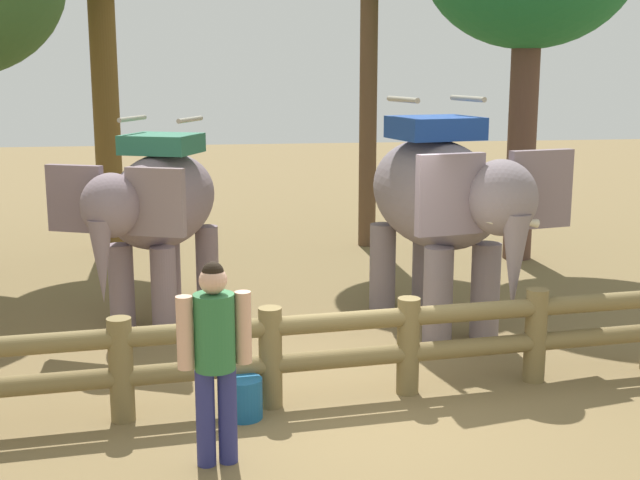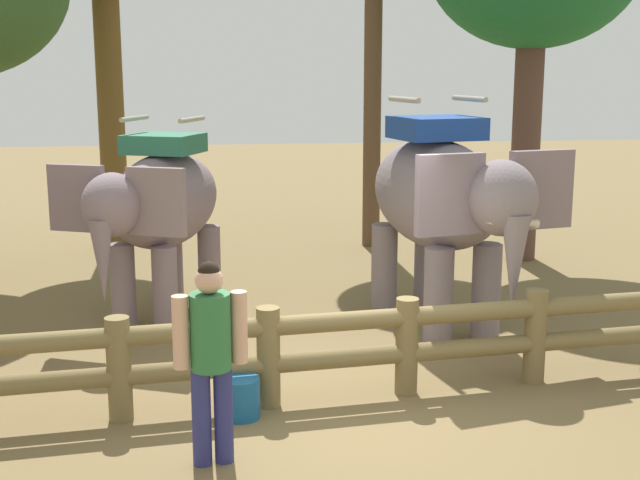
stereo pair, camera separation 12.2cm
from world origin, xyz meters
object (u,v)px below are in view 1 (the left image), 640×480
at_px(log_fence, 341,344).
at_px(elephant_near_left, 158,207).
at_px(elephant_center, 442,201).
at_px(feed_bucket, 244,398).
at_px(tourist_woman_in_black, 215,349).

xyz_separation_m(log_fence, elephant_near_left, (-1.98, 3.35, 0.95)).
xyz_separation_m(elephant_near_left, elephant_center, (3.70, -1.03, 0.16)).
relative_size(elephant_near_left, feed_bucket, 7.98).
height_order(elephant_near_left, feed_bucket, elephant_near_left).
distance_m(log_fence, elephant_center, 3.09).
distance_m(log_fence, tourist_woman_in_black, 1.89).
bearing_deg(elephant_near_left, feed_bucket, -75.52).
bearing_deg(elephant_center, elephant_near_left, 164.39).
bearing_deg(log_fence, tourist_woman_in_black, -135.54).
height_order(elephant_near_left, elephant_center, elephant_center).
bearing_deg(log_fence, elephant_center, 53.50).
bearing_deg(feed_bucket, elephant_center, 44.02).
xyz_separation_m(log_fence, feed_bucket, (-1.03, -0.33, -0.40)).
relative_size(log_fence, elephant_near_left, 2.33).
relative_size(log_fence, feed_bucket, 18.58).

